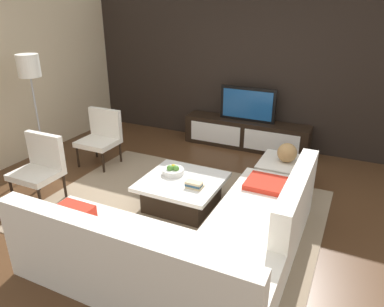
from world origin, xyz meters
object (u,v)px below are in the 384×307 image
(accent_chair_far, at_px, (101,134))
(decorative_ball, at_px, (287,153))
(sectional_couch, at_px, (195,241))
(ottoman, at_px, (285,175))
(coffee_table, at_px, (182,192))
(floor_lamp, at_px, (30,74))
(book_stack, at_px, (194,185))
(television, at_px, (248,104))
(media_console, at_px, (246,134))
(fruit_bowl, at_px, (173,171))
(accent_chair_near, at_px, (40,164))

(accent_chair_far, distance_m, decorative_ball, 2.87)
(sectional_couch, xyz_separation_m, accent_chair_far, (-2.40, 1.62, 0.20))
(ottoman, bearing_deg, accent_chair_far, -172.06)
(coffee_table, bearing_deg, sectional_couch, -56.81)
(sectional_couch, distance_m, floor_lamp, 3.53)
(sectional_couch, xyz_separation_m, ottoman, (0.44, 2.02, -0.09))
(sectional_couch, height_order, book_stack, sectional_couch)
(television, relative_size, sectional_couch, 0.40)
(ottoman, height_order, book_stack, book_stack)
(television, xyz_separation_m, ottoman, (0.96, -1.23, -0.59))
(sectional_couch, distance_m, decorative_ball, 2.08)
(media_console, distance_m, television, 0.54)
(media_console, height_order, sectional_couch, sectional_couch)
(ottoman, relative_size, fruit_bowl, 2.50)
(sectional_couch, distance_m, book_stack, 0.93)
(floor_lamp, bearing_deg, ottoman, 14.47)
(television, height_order, sectional_couch, television)
(decorative_ball, bearing_deg, media_console, 128.04)
(accent_chair_near, relative_size, decorative_ball, 3.27)
(accent_chair_near, distance_m, decorative_ball, 3.27)
(media_console, distance_m, decorative_ball, 1.59)
(coffee_table, height_order, fruit_bowl, fruit_bowl)
(ottoman, relative_size, book_stack, 3.43)
(television, height_order, book_stack, television)
(ottoman, distance_m, fruit_bowl, 1.59)
(television, xyz_separation_m, floor_lamp, (-2.62, -2.16, 0.68))
(coffee_table, bearing_deg, ottoman, 45.08)
(coffee_table, relative_size, ottoman, 1.39)
(coffee_table, relative_size, book_stack, 4.76)
(floor_lamp, relative_size, book_stack, 8.53)
(fruit_bowl, height_order, decorative_ball, decorative_ball)
(ottoman, bearing_deg, media_console, 128.04)
(accent_chair_near, bearing_deg, fruit_bowl, 16.35)
(ottoman, bearing_deg, sectional_couch, -102.31)
(media_console, relative_size, floor_lamp, 1.26)
(accent_chair_far, bearing_deg, accent_chair_near, -100.28)
(coffee_table, xyz_separation_m, floor_lamp, (-2.52, 0.14, 1.27))
(television, distance_m, accent_chair_far, 2.50)
(television, bearing_deg, sectional_couch, -80.86)
(media_console, relative_size, television, 2.26)
(media_console, relative_size, decorative_ball, 8.28)
(accent_chair_near, xyz_separation_m, decorative_ball, (2.83, 1.65, 0.04))
(sectional_couch, bearing_deg, television, 99.14)
(accent_chair_far, relative_size, decorative_ball, 3.27)
(sectional_couch, bearing_deg, coffee_table, 123.19)
(floor_lamp, bearing_deg, sectional_couch, -19.16)
(television, xyz_separation_m, fruit_bowl, (-0.28, -2.20, -0.37))
(television, relative_size, decorative_ball, 3.66)
(television, relative_size, book_stack, 4.76)
(sectional_couch, bearing_deg, accent_chair_far, 145.95)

